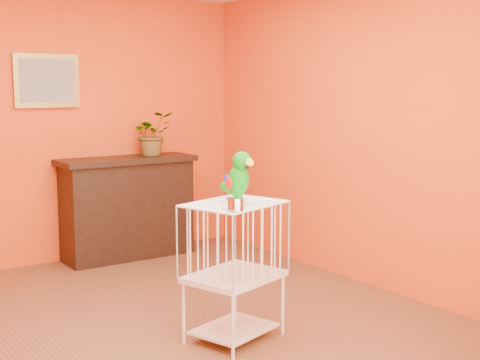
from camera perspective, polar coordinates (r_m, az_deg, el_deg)
ground at (r=4.83m, az=-6.62°, el=-12.66°), size 4.50×4.50×0.00m
room_shell at (r=4.52m, az=-6.94°, el=6.50°), size 4.50×4.50×4.50m
console_cabinet at (r=6.74m, az=-9.56°, el=-2.32°), size 1.36×0.49×1.01m
potted_plant at (r=6.76m, az=-7.39°, el=3.51°), size 0.40×0.45×0.34m
framed_picture at (r=6.56m, az=-16.15°, el=8.14°), size 0.62×0.04×0.50m
birdcage at (r=4.49m, az=-0.50°, el=-7.64°), size 0.72×0.62×0.94m
feed_cup at (r=4.10m, az=-0.41°, el=-2.06°), size 0.11×0.11×0.08m
parrot at (r=4.34m, az=-0.13°, el=0.27°), size 0.17×0.31×0.35m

